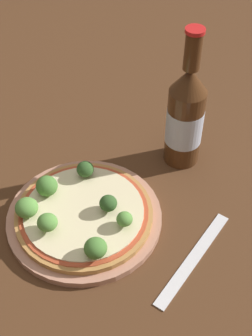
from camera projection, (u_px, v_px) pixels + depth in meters
ground_plane at (79, 211)px, 0.76m from camera, size 3.00×3.00×0.00m
plate at (85, 217)px, 0.74m from camera, size 0.25×0.25×0.01m
pizza at (84, 213)px, 0.73m from camera, size 0.22×0.22×0.01m
broccoli_floret_0 at (96, 248)px, 0.66m from camera, size 0.03×0.03×0.03m
broccoli_floret_1 at (125, 219)px, 0.70m from camera, size 0.02×0.02×0.03m
broccoli_floret_2 at (107, 206)px, 0.71m from camera, size 0.03×0.03×0.03m
broccoli_floret_3 at (85, 169)px, 0.77m from camera, size 0.03×0.03×0.03m
broccoli_floret_4 at (45, 188)px, 0.74m from camera, size 0.03×0.03×0.03m
broccoli_floret_5 at (47, 222)px, 0.69m from camera, size 0.03×0.03×0.03m
broccoli_floret_6 at (27, 208)px, 0.71m from camera, size 0.04×0.04×0.03m
beer_bottle at (185, 116)px, 0.78m from camera, size 0.06×0.06×0.26m
fork at (193, 258)px, 0.69m from camera, size 0.07×0.19×0.00m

